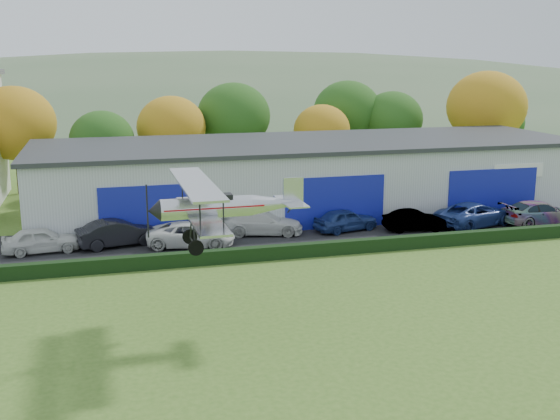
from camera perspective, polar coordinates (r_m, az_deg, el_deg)
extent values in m
plane|color=#406620|center=(25.29, 10.68, -14.47)|extent=(300.00, 300.00, 0.00)
cube|color=black|center=(44.66, 2.62, -2.01)|extent=(48.00, 9.00, 0.05)
cube|color=black|center=(40.18, 4.68, -3.20)|extent=(46.00, 0.60, 0.80)
cube|color=#B2B7BC|center=(51.23, 2.44, 2.77)|extent=(40.00, 12.00, 5.00)
cube|color=#2D3033|center=(50.83, 2.47, 5.71)|extent=(40.60, 12.60, 0.30)
cube|color=#161C9C|center=(43.30, -10.47, -0.28)|extent=(7.00, 0.12, 3.60)
cube|color=#161C9C|center=(45.74, 4.68, 0.61)|extent=(7.00, 0.12, 3.60)
cube|color=#161C9C|center=(50.96, 17.51, 1.32)|extent=(7.00, 0.12, 3.60)
cylinder|color=#3D2614|center=(61.34, -21.21, 2.72)|extent=(0.36, 0.36, 3.15)
ellipsoid|color=#A26D13|center=(60.78, -21.55, 6.85)|extent=(6.84, 6.84, 6.16)
cylinder|color=#3D2614|center=(59.04, -14.62, 2.46)|extent=(0.36, 0.36, 2.45)
ellipsoid|color=#1E4C14|center=(58.53, -14.82, 5.80)|extent=(5.32, 5.32, 4.79)
cylinder|color=#3D2614|center=(61.28, -9.03, 3.26)|extent=(0.36, 0.36, 2.80)
ellipsoid|color=#A26D13|center=(60.75, -9.17, 6.95)|extent=(6.08, 6.08, 5.47)
cylinder|color=#3D2614|center=(64.07, -3.88, 3.97)|extent=(0.36, 0.36, 3.15)
ellipsoid|color=#1E4C14|center=(63.52, -3.94, 7.95)|extent=(6.84, 6.84, 6.16)
cylinder|color=#3D2614|center=(64.22, 3.51, 3.68)|extent=(0.36, 0.36, 2.45)
ellipsoid|color=#A26D13|center=(63.75, 3.55, 6.76)|extent=(5.32, 5.32, 4.79)
cylinder|color=#3D2614|center=(68.92, 9.33, 4.32)|extent=(0.36, 0.36, 2.80)
ellipsoid|color=#1E4C14|center=(68.45, 9.45, 7.60)|extent=(6.08, 6.08, 5.47)
cylinder|color=#3D2614|center=(69.10, 16.79, 4.26)|extent=(0.36, 0.36, 3.50)
ellipsoid|color=#A26D13|center=(68.57, 17.06, 8.34)|extent=(7.60, 7.60, 6.84)
cylinder|color=#3D2614|center=(74.63, 17.79, 4.39)|extent=(0.36, 0.36, 2.45)
ellipsoid|color=#1E4C14|center=(74.23, 17.98, 7.03)|extent=(5.32, 5.32, 4.79)
cylinder|color=#3D2614|center=(69.21, 5.62, 4.61)|extent=(0.36, 0.36, 3.15)
ellipsoid|color=#1E4C14|center=(68.71, 5.71, 8.29)|extent=(6.84, 6.84, 6.16)
ellipsoid|color=#4C6642|center=(165.14, -4.21, 3.54)|extent=(320.00, 196.00, 56.00)
ellipsoid|color=#4C6642|center=(190.03, 17.09, 5.92)|extent=(240.00, 126.00, 36.00)
imported|color=silver|center=(42.63, -19.53, -2.40)|extent=(4.63, 2.25, 1.52)
imported|color=black|center=(42.69, -13.51, -1.89)|extent=(5.28, 2.83, 1.65)
imported|color=silver|center=(41.84, -7.51, -2.05)|extent=(5.80, 3.59, 1.50)
imported|color=silver|center=(44.25, -1.51, -1.08)|extent=(5.65, 3.30, 1.54)
imported|color=navy|center=(45.32, 5.57, -0.83)|extent=(4.69, 2.77, 1.50)
imported|color=gray|center=(46.06, 11.34, -0.87)|extent=(4.37, 1.94, 1.39)
imported|color=navy|center=(48.27, 16.10, -0.34)|extent=(6.49, 4.54, 1.65)
imported|color=gray|center=(50.27, 21.06, -0.21)|extent=(5.65, 2.49, 1.61)
cylinder|color=silver|center=(28.26, -6.27, 0.20)|extent=(3.80, 0.93, 0.90)
cone|color=silver|center=(28.87, -0.39, 0.55)|extent=(2.20, 0.92, 0.90)
cone|color=black|center=(28.02, -10.60, -0.06)|extent=(0.51, 0.90, 0.90)
cube|color=#AF0B12|center=(28.30, -5.67, 0.33)|extent=(4.20, 0.95, 0.06)
cube|color=black|center=(28.25, -5.29, 1.08)|extent=(1.20, 0.61, 0.25)
cube|color=silver|center=(28.30, -6.65, -0.42)|extent=(1.31, 7.19, 0.10)
cube|color=silver|center=(27.99, -7.12, 2.24)|extent=(1.41, 7.59, 0.10)
cylinder|color=black|center=(25.58, -6.78, -0.30)|extent=(0.06, 0.06, 1.30)
cylinder|color=black|center=(25.73, -4.81, -0.18)|extent=(0.06, 0.06, 1.30)
cylinder|color=black|center=(30.61, -8.27, 1.85)|extent=(0.06, 0.06, 1.30)
cylinder|color=black|center=(30.73, -6.60, 1.94)|extent=(0.06, 0.06, 1.30)
cylinder|color=black|center=(27.72, -7.00, 1.40)|extent=(0.06, 0.21, 0.74)
cylinder|color=black|center=(28.40, -7.21, 1.67)|extent=(0.06, 0.21, 0.74)
cylinder|color=black|center=(27.97, -7.29, -1.76)|extent=(0.08, 0.69, 1.22)
cylinder|color=black|center=(28.78, -7.54, -1.34)|extent=(0.08, 0.69, 1.22)
cylinder|color=black|center=(28.53, -7.38, -2.71)|extent=(0.09, 1.90, 0.07)
cylinder|color=black|center=(27.68, -7.12, -3.20)|extent=(0.64, 0.15, 0.64)
cylinder|color=black|center=(29.39, -7.63, -2.25)|extent=(0.64, 0.15, 0.64)
cylinder|color=black|center=(29.11, 0.93, 0.15)|extent=(0.37, 0.06, 0.42)
cube|color=silver|center=(29.04, 0.94, 0.72)|extent=(0.92, 2.60, 0.06)
cube|color=silver|center=(28.97, 1.13, 1.70)|extent=(0.90, 0.07, 1.10)
cube|color=black|center=(28.00, -11.15, -0.10)|extent=(0.06, 0.12, 2.19)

